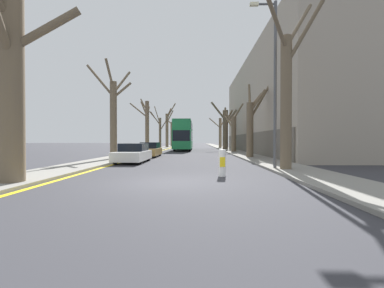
% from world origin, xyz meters
% --- Properties ---
extents(ground_plane, '(300.00, 300.00, 0.00)m').
position_xyz_m(ground_plane, '(0.00, 0.00, 0.00)').
color(ground_plane, '#333338').
extents(sidewalk_left, '(2.58, 120.00, 0.12)m').
position_xyz_m(sidewalk_left, '(-5.90, 50.00, 0.06)').
color(sidewalk_left, gray).
rests_on(sidewalk_left, ground).
extents(sidewalk_right, '(2.58, 120.00, 0.12)m').
position_xyz_m(sidewalk_right, '(5.90, 50.00, 0.06)').
color(sidewalk_right, gray).
rests_on(sidewalk_right, ground).
extents(building_facade_right, '(10.08, 34.55, 11.98)m').
position_xyz_m(building_facade_right, '(12.18, 23.98, 5.98)').
color(building_facade_right, '#9E9384').
rests_on(building_facade_right, ground).
extents(kerb_line_stripe, '(0.24, 120.00, 0.01)m').
position_xyz_m(kerb_line_stripe, '(-4.42, 50.00, 0.00)').
color(kerb_line_stripe, yellow).
rests_on(kerb_line_stripe, ground).
extents(street_tree_left_0, '(2.71, 3.53, 7.72)m').
position_xyz_m(street_tree_left_0, '(-5.36, -0.78, 3.63)').
color(street_tree_left_0, brown).
rests_on(street_tree_left_0, ground).
extents(street_tree_left_1, '(3.74, 3.94, 7.70)m').
position_xyz_m(street_tree_left_1, '(-5.67, 10.74, 3.67)').
color(street_tree_left_1, brown).
rests_on(street_tree_left_1, ground).
extents(street_tree_left_2, '(2.74, 2.39, 7.00)m').
position_xyz_m(street_tree_left_2, '(-5.52, 23.09, 3.64)').
color(street_tree_left_2, brown).
rests_on(street_tree_left_2, ground).
extents(street_tree_left_3, '(3.96, 1.77, 7.52)m').
position_xyz_m(street_tree_left_3, '(-5.52, 34.23, 3.32)').
color(street_tree_left_3, brown).
rests_on(street_tree_left_3, ground).
extents(street_tree_left_4, '(2.31, 2.77, 9.35)m').
position_xyz_m(street_tree_left_4, '(-5.40, 44.72, 4.10)').
color(street_tree_left_4, brown).
rests_on(street_tree_left_4, ground).
extents(street_tree_left_5, '(4.55, 1.60, 7.06)m').
position_xyz_m(street_tree_left_5, '(-5.41, 55.75, 3.47)').
color(street_tree_left_5, brown).
rests_on(street_tree_left_5, ground).
extents(street_tree_right_0, '(3.83, 3.90, 9.03)m').
position_xyz_m(street_tree_right_0, '(5.43, 3.52, 3.99)').
color(street_tree_right_0, brown).
rests_on(street_tree_right_0, ground).
extents(street_tree_right_1, '(2.29, 2.52, 6.69)m').
position_xyz_m(street_tree_right_1, '(5.64, 13.07, 3.00)').
color(street_tree_right_1, brown).
rests_on(street_tree_right_1, ground).
extents(street_tree_right_2, '(2.34, 2.62, 6.34)m').
position_xyz_m(street_tree_right_2, '(5.59, 23.87, 2.75)').
color(street_tree_right_2, brown).
rests_on(street_tree_right_2, ground).
extents(street_tree_right_3, '(4.21, 3.67, 7.95)m').
position_xyz_m(street_tree_right_3, '(5.59, 33.32, 3.76)').
color(street_tree_right_3, brown).
rests_on(street_tree_right_3, ground).
extents(street_tree_right_4, '(3.79, 2.48, 7.31)m').
position_xyz_m(street_tree_right_4, '(5.61, 43.37, 3.43)').
color(street_tree_right_4, brown).
rests_on(street_tree_right_4, ground).
extents(double_decker_bus, '(2.60, 11.94, 4.49)m').
position_xyz_m(double_decker_bus, '(-1.22, 30.81, 2.55)').
color(double_decker_bus, '#1E7F47').
rests_on(double_decker_bus, ground).
extents(parked_car_0, '(1.86, 4.42, 1.33)m').
position_xyz_m(parked_car_0, '(-3.53, 8.48, 0.64)').
color(parked_car_0, silver).
rests_on(parked_car_0, ground).
extents(parked_car_1, '(1.73, 4.43, 1.37)m').
position_xyz_m(parked_car_1, '(-3.53, 14.75, 0.65)').
color(parked_car_1, olive).
rests_on(parked_car_1, ground).
extents(lamp_post, '(1.40, 0.20, 8.73)m').
position_xyz_m(lamp_post, '(4.90, 4.05, 4.83)').
color(lamp_post, '#4C4F54').
rests_on(lamp_post, ground).
extents(traffic_bollard, '(0.32, 0.33, 1.15)m').
position_xyz_m(traffic_bollard, '(2.02, 1.63, 0.57)').
color(traffic_bollard, white).
rests_on(traffic_bollard, ground).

